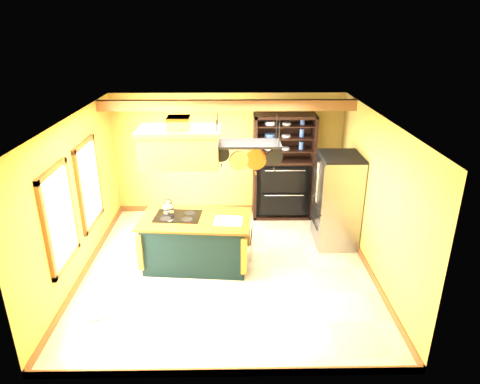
{
  "coord_description": "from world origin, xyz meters",
  "views": [
    {
      "loc": [
        0.12,
        -6.57,
        4.14
      ],
      "look_at": [
        0.23,
        0.3,
        1.35
      ],
      "focal_mm": 32.0,
      "sensor_mm": 36.0,
      "label": 1
    }
  ],
  "objects_px": {
    "kitchen_island": "(196,241)",
    "range_hood": "(180,145)",
    "refrigerator": "(337,202)",
    "pot_rack": "(248,149)",
    "hutch": "(283,178)"
  },
  "relations": [
    {
      "from": "refrigerator",
      "to": "hutch",
      "type": "height_order",
      "value": "hutch"
    },
    {
      "from": "range_hood",
      "to": "kitchen_island",
      "type": "bearing_deg",
      "value": 0.25
    },
    {
      "from": "range_hood",
      "to": "refrigerator",
      "type": "xyz_separation_m",
      "value": [
        2.85,
        0.8,
        -1.37
      ]
    },
    {
      "from": "refrigerator",
      "to": "hutch",
      "type": "relative_size",
      "value": 0.77
    },
    {
      "from": "pot_rack",
      "to": "refrigerator",
      "type": "bearing_deg",
      "value": 24.39
    },
    {
      "from": "range_hood",
      "to": "pot_rack",
      "type": "bearing_deg",
      "value": 0.16
    },
    {
      "from": "kitchen_island",
      "to": "range_hood",
      "type": "relative_size",
      "value": 1.5
    },
    {
      "from": "range_hood",
      "to": "refrigerator",
      "type": "height_order",
      "value": "range_hood"
    },
    {
      "from": "range_hood",
      "to": "refrigerator",
      "type": "relative_size",
      "value": 0.76
    },
    {
      "from": "kitchen_island",
      "to": "range_hood",
      "type": "distance_m",
      "value": 1.77
    },
    {
      "from": "kitchen_island",
      "to": "refrigerator",
      "type": "relative_size",
      "value": 1.13
    },
    {
      "from": "pot_rack",
      "to": "hutch",
      "type": "xyz_separation_m",
      "value": [
        0.85,
        2.09,
        -1.27
      ]
    },
    {
      "from": "hutch",
      "to": "refrigerator",
      "type": "bearing_deg",
      "value": -55.32
    },
    {
      "from": "kitchen_island",
      "to": "refrigerator",
      "type": "height_order",
      "value": "refrigerator"
    },
    {
      "from": "pot_rack",
      "to": "refrigerator",
      "type": "distance_m",
      "value": 2.32
    }
  ]
}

